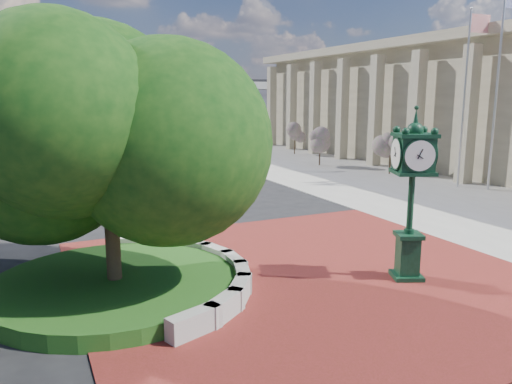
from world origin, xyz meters
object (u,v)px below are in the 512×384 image
at_px(parked_car, 106,139).
at_px(street_lamp_near, 143,91).
at_px(post_clock, 412,188).
at_px(flagpole_a, 464,98).
at_px(flagpole_b, 497,85).
at_px(street_lamp_far, 86,88).

height_order(parked_car, street_lamp_near, street_lamp_near).
bearing_deg(post_clock, flagpole_a, 38.51).
height_order(flagpole_b, street_lamp_near, flagpole_b).
height_order(parked_car, flagpole_b, flagpole_b).
xyz_separation_m(flagpole_a, street_lamp_near, (-12.68, 18.42, 0.42)).
relative_size(post_clock, flagpole_a, 0.49).
distance_m(post_clock, street_lamp_far, 47.06).
distance_m(street_lamp_near, street_lamp_far, 19.08).
bearing_deg(post_clock, street_lamp_near, 91.58).
xyz_separation_m(post_clock, flagpole_a, (11.91, 9.48, 2.25)).
xyz_separation_m(parked_car, flagpole_b, (14.51, -32.53, 4.72)).
bearing_deg(street_lamp_far, post_clock, -86.71).
relative_size(post_clock, parked_car, 1.17).
bearing_deg(flagpole_a, parked_car, 113.74).
distance_m(flagpole_a, street_lamp_far, 40.16).
distance_m(post_clock, flagpole_a, 15.39).
bearing_deg(parked_car, flagpole_a, -55.71).
distance_m(post_clock, parked_car, 40.79).
relative_size(parked_car, flagpole_b, 0.37).
bearing_deg(street_lamp_far, parked_car, -81.97).
height_order(post_clock, street_lamp_far, street_lamp_far).
relative_size(post_clock, street_lamp_far, 0.48).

